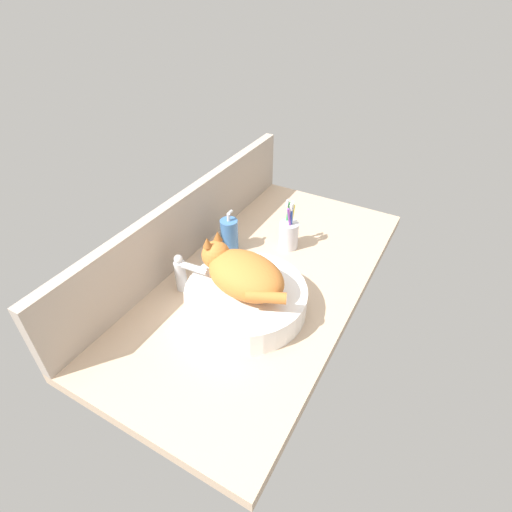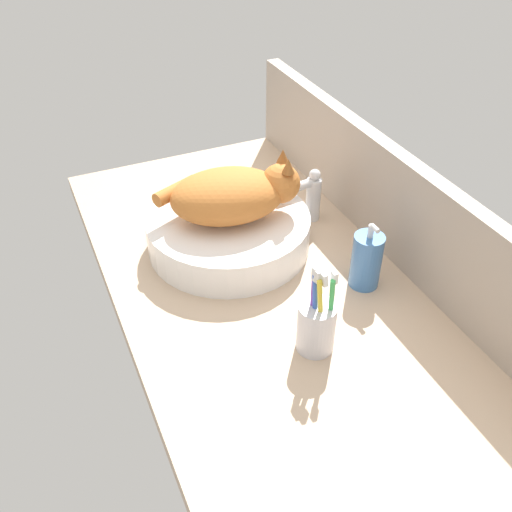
{
  "view_description": "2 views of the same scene",
  "coord_description": "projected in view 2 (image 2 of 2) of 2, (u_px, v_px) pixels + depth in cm",
  "views": [
    {
      "loc": [
        -90.27,
        -48.45,
        88.14
      ],
      "look_at": [
        0.73,
        2.63,
        7.77
      ],
      "focal_mm": 28.0,
      "sensor_mm": 36.0,
      "label": 1
    },
    {
      "loc": [
        83.49,
        -40.12,
        79.37
      ],
      "look_at": [
        0.33,
        -2.99,
        8.11
      ],
      "focal_mm": 40.0,
      "sensor_mm": 36.0,
      "label": 2
    }
  ],
  "objects": [
    {
      "name": "backsplash_panel",
      "position": [
        393.0,
        203.0,
        1.24
      ],
      "size": [
        124.05,
        3.6,
        23.96
      ],
      "primitive_type": "cube",
      "color": "#AD9E8E",
      "rests_on": "ground_plane"
    },
    {
      "name": "cat",
      "position": [
        233.0,
        194.0,
        1.24
      ],
      "size": [
        21.38,
        31.47,
        14.0
      ],
      "color": "#CC7533",
      "rests_on": "sink_basin"
    },
    {
      "name": "toothbrush_cup",
      "position": [
        319.0,
        324.0,
        1.04
      ],
      "size": [
        7.04,
        7.04,
        18.7
      ],
      "color": "silver",
      "rests_on": "ground_plane"
    },
    {
      "name": "soap_dispenser",
      "position": [
        366.0,
        260.0,
        1.18
      ],
      "size": [
        6.34,
        6.34,
        15.56
      ],
      "color": "#3F72B2",
      "rests_on": "ground_plane"
    },
    {
      "name": "ground_plane",
      "position": [
        268.0,
        288.0,
        1.23
      ],
      "size": [
        124.05,
        63.45,
        4.0
      ],
      "primitive_type": "cube",
      "color": "tan"
    },
    {
      "name": "faucet",
      "position": [
        310.0,
        194.0,
        1.36
      ],
      "size": [
        3.86,
        11.86,
        13.6
      ],
      "color": "silver",
      "rests_on": "ground_plane"
    },
    {
      "name": "sink_basin",
      "position": [
        229.0,
        232.0,
        1.29
      ],
      "size": [
        36.81,
        36.81,
        8.07
      ],
      "primitive_type": "cylinder",
      "color": "white",
      "rests_on": "ground_plane"
    }
  ]
}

